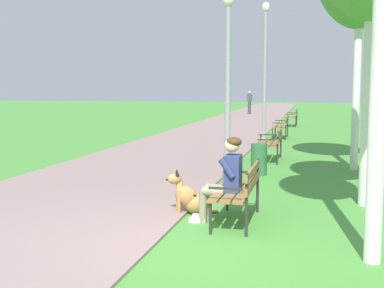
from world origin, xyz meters
The scene contains 12 objects.
ground_plane centered at (0.00, 0.00, 0.00)m, with size 120.00×120.00×0.00m, color #478E38.
paved_path centered at (-2.55, 24.00, 0.02)m, with size 4.34×60.00×0.04m, color gray.
park_bench_near centered at (0.48, 1.36, 0.51)m, with size 0.55×1.50×0.85m.
park_bench_mid centered at (0.45, 7.79, 0.51)m, with size 0.55×1.50×0.85m.
park_bench_far centered at (0.33, 13.90, 0.51)m, with size 0.55×1.50×0.85m.
park_bench_furthest centered at (0.48, 20.17, 0.51)m, with size 0.55×1.50×0.85m.
person_seated_on_near_bench centered at (0.28, 1.32, 0.68)m, with size 0.74×0.49×1.25m.
dog_shepherd centered at (-0.34, 1.67, 0.26)m, with size 0.80×0.44×0.71m.
lamp_post_near centered at (-0.14, 4.02, 1.96)m, with size 0.24×0.24×3.79m.
lamp_post_mid centered at (-0.08, 11.04, 2.40)m, with size 0.24×0.24×4.65m.
litter_bin centered at (0.33, 5.50, 0.35)m, with size 0.36×0.36×0.70m, color #2D6638.
pedestrian_distant centered at (-2.93, 30.49, 0.84)m, with size 0.32×0.22×1.65m.
Camera 1 is at (1.49, -5.93, 1.96)m, focal length 48.36 mm.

